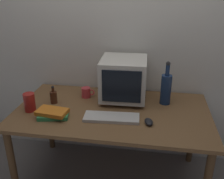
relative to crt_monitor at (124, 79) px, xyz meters
name	(u,v)px	position (x,y,z in m)	size (l,w,h in m)	color
ground_plane	(112,178)	(-0.07, -0.21, -0.91)	(6.00, 6.00, 0.00)	slate
back_wall	(121,32)	(-0.07, 0.29, 0.34)	(4.00, 0.08, 2.50)	silver
desk	(112,118)	(-0.07, -0.21, -0.27)	(1.57, 0.88, 0.71)	brown
crt_monitor	(124,79)	(0.00, 0.00, 0.00)	(0.39, 0.40, 0.37)	beige
keyboard	(112,117)	(-0.04, -0.36, -0.18)	(0.42, 0.15, 0.02)	beige
computer_mouse	(149,122)	(0.24, -0.39, -0.17)	(0.06, 0.10, 0.04)	black
bottle_tall	(166,88)	(0.36, -0.02, -0.05)	(0.09, 0.09, 0.37)	navy
bottle_short	(54,97)	(-0.58, -0.17, -0.13)	(0.06, 0.06, 0.16)	#472314
book_stack	(53,114)	(-0.50, -0.41, -0.16)	(0.26, 0.17, 0.06)	#33894C
mug	(86,92)	(-0.33, -0.01, -0.15)	(0.12, 0.08, 0.09)	#CC383D
metal_canister	(30,102)	(-0.71, -0.33, -0.12)	(0.09, 0.09, 0.15)	#A51E19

